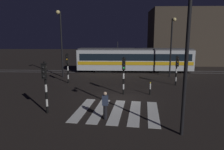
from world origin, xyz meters
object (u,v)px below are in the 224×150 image
object	(u,v)px
traffic_light_corner_near_left	(45,80)
street_lamp_trackside_left	(61,37)
tram	(135,59)
pedestrian_waiting_at_kerb	(105,105)
traffic_light_median_centre	(124,70)
bollard_island_edge	(150,88)
street_lamp_trackside_right	(172,40)
street_lamp_near_kerb	(189,47)
traffic_light_corner_far_right	(177,66)
traffic_light_corner_far_left	(67,64)

from	to	relation	value
traffic_light_corner_near_left	street_lamp_trackside_left	size ratio (longest dim) A/B	0.44
traffic_light_corner_near_left	street_lamp_trackside_left	distance (m)	12.27
tram	pedestrian_waiting_at_kerb	bearing A→B (deg)	-99.81
traffic_light_median_centre	bollard_island_edge	world-z (taller)	traffic_light_median_centre
street_lamp_trackside_right	bollard_island_edge	size ratio (longest dim) A/B	6.27
street_lamp_trackside_right	bollard_island_edge	distance (m)	9.41
bollard_island_edge	street_lamp_near_kerb	bearing A→B (deg)	-85.56
traffic_light_corner_near_left	street_lamp_trackside_left	bearing A→B (deg)	100.69
traffic_light_median_centre	pedestrian_waiting_at_kerb	xyz separation A→B (m)	(-1.18, -5.31, -1.25)
traffic_light_median_centre	bollard_island_edge	bearing A→B (deg)	1.13
street_lamp_trackside_left	pedestrian_waiting_at_kerb	xyz separation A→B (m)	(6.05, -12.50, -3.98)
pedestrian_waiting_at_kerb	bollard_island_edge	bearing A→B (deg)	57.24
street_lamp_trackside_left	street_lamp_trackside_right	world-z (taller)	street_lamp_trackside_left
tram	street_lamp_trackside_right	bearing A→B (deg)	-40.65
traffic_light_corner_far_right	traffic_light_corner_far_left	distance (m)	11.13
traffic_light_median_centre	pedestrian_waiting_at_kerb	world-z (taller)	traffic_light_median_centre
traffic_light_median_centre	street_lamp_trackside_left	xyz separation A→B (m)	(-7.24, 7.19, 2.73)
traffic_light_corner_near_left	tram	bearing A→B (deg)	67.19
traffic_light_median_centre	traffic_light_corner_near_left	world-z (taller)	traffic_light_corner_near_left
bollard_island_edge	traffic_light_corner_far_left	bearing A→B (deg)	153.39
traffic_light_median_centre	pedestrian_waiting_at_kerb	distance (m)	5.58
traffic_light_corner_near_left	street_lamp_near_kerb	world-z (taller)	street_lamp_near_kerb
pedestrian_waiting_at_kerb	bollard_island_edge	size ratio (longest dim) A/B	1.54
pedestrian_waiting_at_kerb	traffic_light_corner_far_left	bearing A→B (deg)	116.07
pedestrian_waiting_at_kerb	traffic_light_corner_near_left	bearing A→B (deg)	169.32
street_lamp_trackside_left	tram	world-z (taller)	street_lamp_trackside_left
tram	pedestrian_waiting_at_kerb	distance (m)	16.95
traffic_light_corner_far_left	traffic_light_corner_far_right	bearing A→B (deg)	-3.21
traffic_light_corner_far_right	bollard_island_edge	xyz separation A→B (m)	(-3.07, -3.40, -1.43)
traffic_light_corner_near_left	street_lamp_trackside_right	bearing A→B (deg)	49.07
traffic_light_corner_near_left	pedestrian_waiting_at_kerb	size ratio (longest dim) A/B	1.97
street_lamp_trackside_right	pedestrian_waiting_at_kerb	size ratio (longest dim) A/B	4.07
traffic_light_corner_far_left	pedestrian_waiting_at_kerb	size ratio (longest dim) A/B	1.85
street_lamp_trackside_left	traffic_light_corner_near_left	bearing A→B (deg)	-79.31
tram	bollard_island_edge	xyz separation A→B (m)	(0.56, -11.32, -1.19)
traffic_light_corner_far_left	street_lamp_trackside_left	bearing A→B (deg)	115.11
tram	street_lamp_near_kerb	bearing A→B (deg)	-86.52
traffic_light_corner_far_left	tram	distance (m)	10.45
traffic_light_corner_near_left	traffic_light_corner_far_left	bearing A→B (deg)	95.03
traffic_light_median_centre	tram	distance (m)	11.50
tram	bollard_island_edge	world-z (taller)	tram
street_lamp_near_kerb	traffic_light_median_centre	bearing A→B (deg)	110.96
street_lamp_near_kerb	street_lamp_trackside_left	distance (m)	17.75
street_lamp_near_kerb	bollard_island_edge	bearing A→B (deg)	94.44
traffic_light_median_centre	street_lamp_trackside_right	distance (m)	10.03
traffic_light_median_centre	bollard_island_edge	distance (m)	2.75
traffic_light_corner_far_right	traffic_light_median_centre	bearing A→B (deg)	-147.11
traffic_light_corner_far_right	traffic_light_corner_far_left	world-z (taller)	traffic_light_corner_far_left
traffic_light_corner_far_right	traffic_light_median_centre	xyz separation A→B (m)	(-5.33, -3.45, 0.13)
street_lamp_near_kerb	traffic_light_corner_far_right	bearing A→B (deg)	77.09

